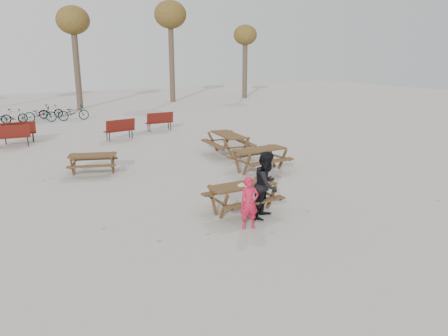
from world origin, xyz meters
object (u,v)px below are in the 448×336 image
food_tray (242,185)px  picnic_table_east (260,160)px  adult (267,185)px  picnic_table_north (93,164)px  soda_bottle (246,184)px  picnic_table_far (228,144)px  main_picnic_table (242,191)px  child (249,203)px

food_tray → picnic_table_east: picnic_table_east is taller
food_tray → adult: (0.43, -0.53, 0.09)m
adult → picnic_table_north: size_ratio=1.08×
soda_bottle → adult: 0.56m
adult → picnic_table_north: (-2.91, 6.52, -0.53)m
picnic_table_east → picnic_table_far: bearing=81.6°
food_tray → adult: 0.69m
main_picnic_table → picnic_table_far: size_ratio=0.87×
main_picnic_table → adult: adult is taller
soda_bottle → child: (-0.44, -0.84, -0.19)m
food_tray → picnic_table_east: (2.88, 3.34, -0.38)m
food_tray → child: bearing=-111.4°
adult → picnic_table_north: bearing=80.3°
child → picnic_table_far: size_ratio=0.63×
soda_bottle → main_picnic_table: bearing=82.9°
child → picnic_table_east: child is taller
picnic_table_north → picnic_table_far: (5.66, 0.14, 0.09)m
main_picnic_table → adult: 0.78m
soda_bottle → child: bearing=-117.7°
soda_bottle → picnic_table_east: soda_bottle is taller
soda_bottle → picnic_table_north: 6.63m
child → adult: 0.93m
child → picnic_table_far: (3.55, 7.08, -0.21)m
food_tray → picnic_table_far: (3.18, 6.13, -0.35)m
adult → picnic_table_far: (2.75, 6.67, -0.44)m
soda_bottle → food_tray: bearing=122.3°
main_picnic_table → child: child is taller
main_picnic_table → soda_bottle: (-0.03, -0.22, 0.26)m
adult → picnic_table_east: (2.45, 3.87, -0.47)m
food_tray → soda_bottle: 0.14m
main_picnic_table → picnic_table_east: 4.27m
child → picnic_table_east: size_ratio=0.68×
food_tray → child: (-0.37, -0.95, -0.14)m
main_picnic_table → picnic_table_far: (3.09, 6.03, -0.14)m
adult → child: bearing=173.5°
food_tray → picnic_table_far: 6.92m
food_tray → picnic_table_north: 6.50m
soda_bottle → picnic_table_north: (-2.54, 6.10, -0.50)m
food_tray → adult: bearing=-50.9°
food_tray → soda_bottle: soda_bottle is taller
food_tray → picnic_table_north: bearing=112.4°
soda_bottle → picnic_table_east: size_ratio=0.09×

